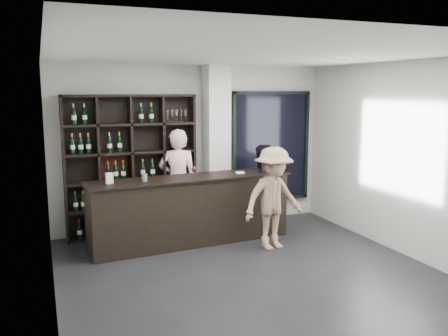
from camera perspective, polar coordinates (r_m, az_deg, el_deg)
name	(u,v)px	position (r m, az deg, el deg)	size (l,w,h in m)	color
floor	(257,279)	(6.44, 3.95, -13.23)	(5.00, 5.50, 0.01)	black
wine_shelf	(131,166)	(8.16, -11.09, 0.23)	(2.20, 0.35, 2.40)	black
structural_column	(216,148)	(8.43, -0.93, 2.41)	(0.40, 0.40, 2.90)	silver
glass_panel	(271,147)	(9.11, 5.68, 2.56)	(1.60, 0.08, 2.10)	black
tasting_counter	(191,210)	(7.70, -3.95, -5.08)	(3.33, 0.69, 1.10)	black
taster_pink	(178,181)	(8.22, -5.56, -1.62)	(0.66, 0.44, 1.82)	#FFC9D7
taster_black	(261,189)	(8.20, 4.53, -2.57)	(0.76, 0.59, 1.55)	black
customer	(273,198)	(7.42, 5.95, -3.65)	(1.04, 0.60, 1.61)	#8D6D58
wine_glass	(194,171)	(7.48, -3.61, -0.39)	(0.09, 0.09, 0.21)	white
spit_cup	(144,178)	(7.29, -9.55, -1.14)	(0.09, 0.09, 0.12)	#A0B9C7
napkin_stack	(240,173)	(7.90, 1.93, -0.56)	(0.13, 0.13, 0.02)	white
card_stand	(109,178)	(7.22, -13.64, -1.21)	(0.10, 0.05, 0.16)	white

